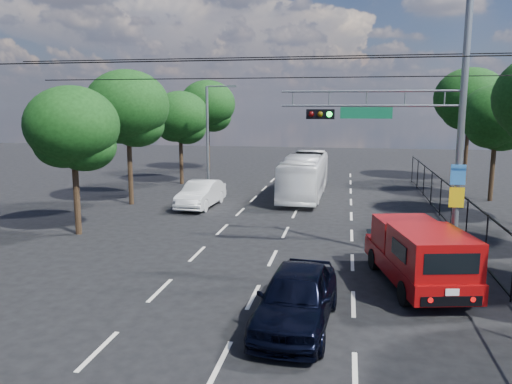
% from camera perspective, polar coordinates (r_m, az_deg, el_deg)
% --- Properties ---
extents(ground, '(120.00, 120.00, 0.00)m').
position_cam_1_polar(ground, '(11.99, -4.08, -18.84)').
color(ground, black).
rests_on(ground, ground).
extents(lane_markings, '(6.12, 38.00, 0.01)m').
position_cam_1_polar(lane_markings, '(24.99, 3.95, -3.48)').
color(lane_markings, beige).
rests_on(lane_markings, ground).
extents(signal_mast, '(6.43, 0.39, 9.50)m').
position_cam_1_polar(signal_mast, '(18.35, 18.71, 7.74)').
color(signal_mast, slate).
rests_on(signal_mast, ground).
extents(streetlight_left, '(2.09, 0.22, 7.08)m').
position_cam_1_polar(streetlight_left, '(33.46, -5.29, 6.69)').
color(streetlight_left, slate).
rests_on(streetlight_left, ground).
extents(utility_wires, '(22.00, 5.04, 0.74)m').
position_cam_1_polar(utility_wires, '(19.25, 2.42, 14.25)').
color(utility_wires, black).
rests_on(utility_wires, ground).
extents(fence_right, '(0.06, 34.03, 2.00)m').
position_cam_1_polar(fence_right, '(23.36, 22.33, -2.56)').
color(fence_right, black).
rests_on(fence_right, ground).
extents(tree_right_d, '(4.32, 4.32, 7.02)m').
position_cam_1_polar(tree_right_d, '(33.37, 25.79, 7.33)').
color(tree_right_d, black).
rests_on(tree_right_d, ground).
extents(tree_right_e, '(5.28, 5.28, 8.58)m').
position_cam_1_polar(tree_right_e, '(41.18, 23.25, 9.30)').
color(tree_right_e, black).
rests_on(tree_right_e, ground).
extents(tree_left_b, '(4.08, 4.08, 6.63)m').
position_cam_1_polar(tree_left_b, '(23.45, -20.15, 6.39)').
color(tree_left_b, black).
rests_on(tree_left_b, ground).
extents(tree_left_c, '(4.80, 4.80, 7.80)m').
position_cam_1_polar(tree_left_c, '(29.92, -14.41, 8.85)').
color(tree_left_c, black).
rests_on(tree_left_c, ground).
extents(tree_left_d, '(4.20, 4.20, 6.83)m').
position_cam_1_polar(tree_left_d, '(37.22, -8.61, 8.13)').
color(tree_left_d, black).
rests_on(tree_left_d, ground).
extents(tree_left_e, '(4.92, 4.92, 7.99)m').
position_cam_1_polar(tree_left_e, '(44.90, -5.54, 9.50)').
color(tree_left_e, black).
rests_on(tree_left_e, ground).
extents(red_pickup, '(3.13, 5.83, 2.07)m').
position_cam_1_polar(red_pickup, '(16.83, 18.07, -6.68)').
color(red_pickup, black).
rests_on(red_pickup, ground).
extents(navy_hatchback, '(2.21, 4.78, 1.59)m').
position_cam_1_polar(navy_hatchback, '(13.40, 4.65, -11.89)').
color(navy_hatchback, black).
rests_on(navy_hatchback, ground).
extents(white_bus, '(2.50, 9.82, 2.72)m').
position_cam_1_polar(white_bus, '(32.01, 5.59, 1.90)').
color(white_bus, white).
rests_on(white_bus, ground).
extents(white_van, '(1.88, 4.67, 1.51)m').
position_cam_1_polar(white_van, '(28.76, -6.30, -0.23)').
color(white_van, silver).
rests_on(white_van, ground).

